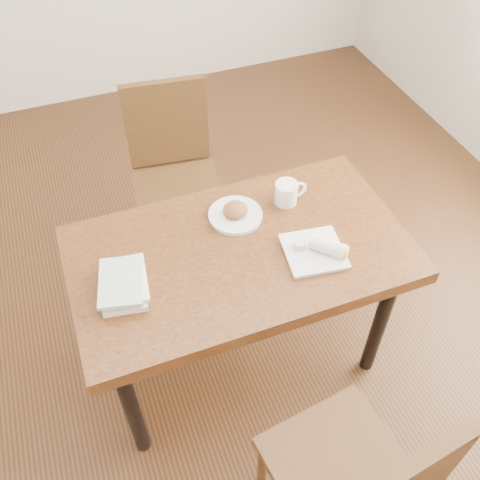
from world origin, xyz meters
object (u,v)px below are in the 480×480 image
object	(u,v)px
table	(240,264)
coffee_mug	(287,192)
chair_far	(174,166)
plate_burrito	(318,250)
plate_scone	(235,213)
book_stack	(124,284)

from	to	relation	value
table	coffee_mug	world-z (taller)	coffee_mug
table	chair_far	distance (m)	0.81
table	plate_burrito	bearing A→B (deg)	-25.38
coffee_mug	plate_burrito	xyz separation A→B (m)	(-0.01, -0.30, -0.03)
table	plate_scone	world-z (taller)	plate_scone
chair_far	plate_burrito	distance (m)	1.00
chair_far	coffee_mug	bearing A→B (deg)	-63.09
table	coffee_mug	size ratio (longest dim) A/B	9.20
plate_burrito	plate_scone	bearing A→B (deg)	126.97
chair_far	table	bearing A→B (deg)	-86.67
book_stack	plate_burrito	bearing A→B (deg)	-7.44
chair_far	book_stack	xyz separation A→B (m)	(-0.40, -0.83, 0.23)
table	plate_scone	size ratio (longest dim) A/B	5.92
table	chair_far	xyz separation A→B (m)	(-0.05, 0.80, -0.11)
plate_scone	coffee_mug	xyz separation A→B (m)	(0.23, 0.01, 0.03)
table	coffee_mug	distance (m)	0.35
coffee_mug	book_stack	xyz separation A→B (m)	(-0.71, -0.21, -0.02)
table	book_stack	world-z (taller)	book_stack
plate_scone	coffee_mug	bearing A→B (deg)	3.18
chair_far	coffee_mug	distance (m)	0.74
plate_burrito	book_stack	bearing A→B (deg)	172.56
chair_far	coffee_mug	size ratio (longest dim) A/B	6.94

